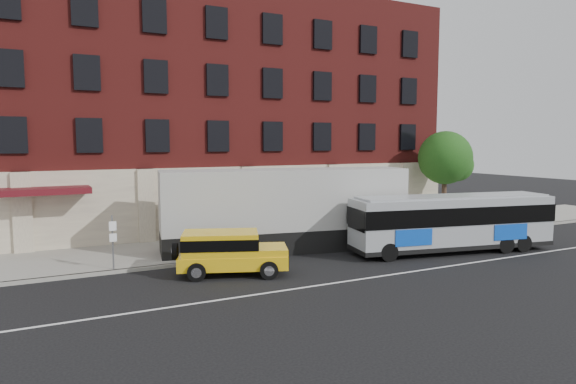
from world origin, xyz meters
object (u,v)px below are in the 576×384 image
yellow_suv (228,250)px  shipping_container (286,211)px  city_bus (452,221)px  street_tree (446,160)px  sign_pole (113,240)px

yellow_suv → shipping_container: shipping_container is taller
city_bus → yellow_suv: size_ratio=2.20×
street_tree → shipping_container: street_tree is taller
yellow_suv → shipping_container: bearing=36.4°
street_tree → shipping_container: (-13.40, -2.62, -2.32)m
yellow_suv → city_bus: bearing=-4.7°
street_tree → yellow_suv: (-17.75, -5.83, -3.35)m
sign_pole → street_tree: street_tree is taller
sign_pole → yellow_suv: bearing=-30.2°
sign_pole → shipping_container: size_ratio=0.19×
sign_pole → yellow_suv: sign_pole is taller
city_bus → shipping_container: size_ratio=0.84×
sign_pole → yellow_suv: size_ratio=0.51×
sign_pole → city_bus: city_bus is taller
street_tree → city_bus: 9.48m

